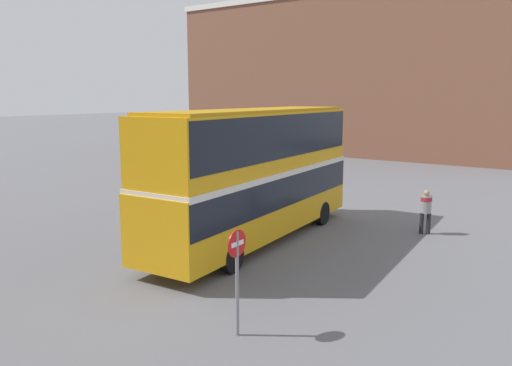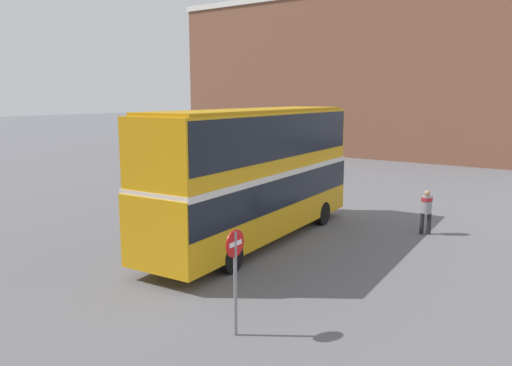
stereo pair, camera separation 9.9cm
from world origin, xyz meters
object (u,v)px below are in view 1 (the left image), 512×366
no_entry_sign (237,265)px  pedestrian_foreground (426,207)px  double_decker_bus (256,167)px  parked_car_kerb_near (274,164)px

no_entry_sign → pedestrian_foreground: bearing=-4.7°
double_decker_bus → parked_car_kerb_near: size_ratio=2.57×
double_decker_bus → parked_car_kerb_near: (12.88, 7.63, -1.92)m
pedestrian_foreground → parked_car_kerb_near: bearing=-146.7°
double_decker_bus → pedestrian_foreground: (4.57, -4.82, -1.69)m
double_decker_bus → no_entry_sign: double_decker_bus is taller
double_decker_bus → pedestrian_foreground: double_decker_bus is taller
pedestrian_foreground → no_entry_sign: 10.91m
parked_car_kerb_near → pedestrian_foreground: bearing=-129.6°
parked_car_kerb_near → no_entry_sign: size_ratio=1.76×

